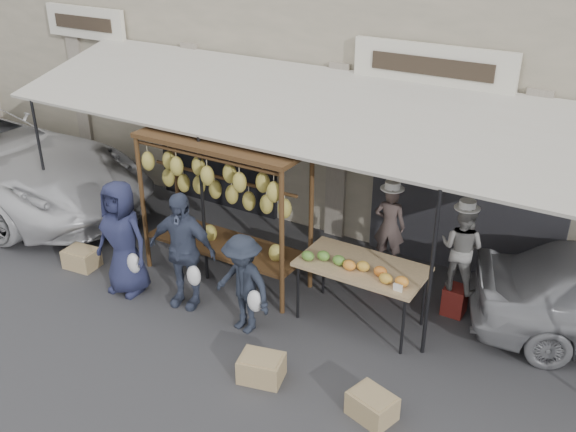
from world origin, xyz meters
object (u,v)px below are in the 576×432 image
banana_rack (221,184)px  crate_far (82,258)px  customer_left (123,238)px  crate_near_a (261,368)px  customer_mid (182,250)px  crate_near_b (372,406)px  customer_right (243,284)px  vendor_left (389,226)px  vendor_right (462,248)px  produce_table (360,268)px

banana_rack → crate_far: banana_rack is taller
customer_left → crate_near_a: bearing=-16.2°
crate_far → customer_mid: bearing=1.8°
customer_mid → crate_near_a: size_ratio=3.34×
crate_near_b → crate_far: crate_far is taller
customer_left → crate_far: customer_left is taller
crate_near_b → customer_right: bearing=164.1°
banana_rack → vendor_left: banana_rack is taller
vendor_right → customer_mid: (-3.40, -1.76, -0.18)m
customer_right → crate_near_a: customer_right is taller
customer_mid → customer_right: (1.09, -0.08, -0.16)m
produce_table → customer_mid: customer_mid is taller
produce_table → customer_right: (-1.26, -0.92, -0.17)m
vendor_left → crate_far: 4.87m
vendor_right → crate_near_b: 2.63m
vendor_left → crate_far: size_ratio=2.43×
banana_rack → customer_left: banana_rack is taller
customer_mid → crate_near_a: bearing=-34.2°
banana_rack → vendor_left: bearing=23.4°
produce_table → customer_left: bearing=-162.8°
vendor_left → vendor_right: (1.08, -0.07, -0.02)m
vendor_right → crate_near_b: bearing=93.9°
vendor_right → customer_left: 4.78m
customer_left → vendor_left: bearing=28.0°
customer_mid → crate_far: (-2.07, -0.07, -0.72)m
produce_table → customer_left: (-3.30, -1.02, 0.00)m
crate_far → vendor_left: bearing=23.3°
vendor_left → crate_near_b: 2.86m
crate_near_a → crate_near_b: bearing=4.4°
banana_rack → produce_table: bearing=-0.4°
banana_rack → crate_near_a: banana_rack is taller
banana_rack → crate_near_b: size_ratio=5.19×
produce_table → crate_near_b: bearing=-59.1°
vendor_left → crate_near_b: vendor_left is taller
crate_near_b → crate_far: 5.38m
produce_table → customer_right: bearing=-143.7°
customer_left → crate_near_a: (2.81, -0.63, -0.72)m
produce_table → customer_mid: 2.49m
vendor_right → crate_near_a: 3.14m
crate_near_b → produce_table: bearing=120.9°
customer_mid → banana_rack: bearing=74.6°
produce_table → crate_far: bearing=-168.4°
produce_table → customer_left: 3.46m
vendor_left → customer_left: size_ratio=0.70×
vendor_right → customer_right: size_ratio=0.88×
customer_left → crate_far: size_ratio=3.46×
produce_table → crate_far: produce_table is taller
produce_table → customer_left: size_ratio=0.97×
banana_rack → crate_near_b: bearing=-26.0°
crate_near_a → crate_far: bearing=169.2°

